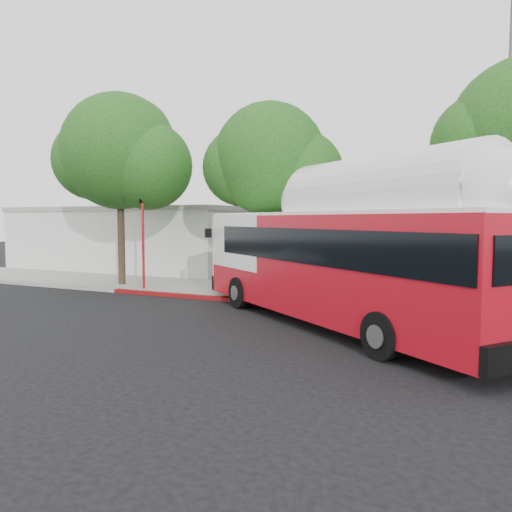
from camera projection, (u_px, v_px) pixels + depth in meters
The scene contains 9 objects.
ground at pixel (225, 323), 16.70m from camera, with size 120.00×120.00×0.00m, color black.
sidewalk at pixel (294, 294), 22.57m from camera, with size 60.00×5.00×0.15m, color gray.
curb_strip at pixel (271, 303), 20.22m from camera, with size 60.00×0.30×0.15m, color gray.
red_curb_segment at pixel (208, 298), 21.49m from camera, with size 10.00×0.32×0.16m, color maroon.
street_tree_left at pixel (128, 156), 24.84m from camera, with size 6.67×5.80×9.74m.
street_tree_mid at pixel (279, 164), 21.99m from camera, with size 5.75×5.00×8.62m.
low_commercial_bldg at pixel (146, 238), 35.11m from camera, with size 16.20×10.20×4.25m.
transit_bus at pixel (336, 266), 15.97m from camera, with size 12.86×10.62×4.23m.
signal_pole at pixel (143, 244), 23.65m from camera, with size 0.13×0.42×4.47m.
Camera 1 is at (7.92, -14.50, 3.47)m, focal length 35.00 mm.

